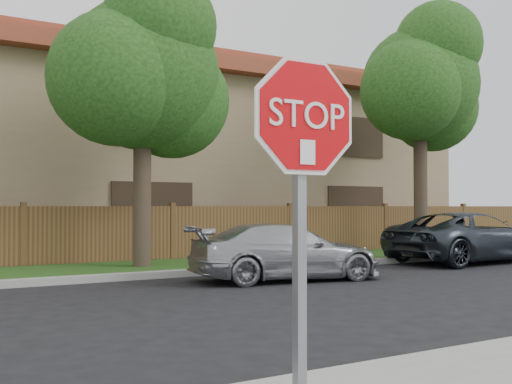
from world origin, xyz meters
TOP-DOWN VIEW (x-y plane):
  - far_curb at (0.00, 8.15)m, footprint 70.00×0.30m
  - grass_strip at (0.00, 9.80)m, footprint 70.00×3.00m
  - fence at (0.00, 11.40)m, footprint 70.00×0.12m
  - tree_mid at (2.52, 9.57)m, footprint 4.80×3.90m
  - tree_right at (12.02, 9.57)m, footprint 4.80×3.90m
  - stop_sign at (-0.40, -1.48)m, footprint 1.01×0.13m
  - sedan_right at (4.59, 6.38)m, footprint 4.43×2.36m
  - sedan_far_right at (11.38, 7.21)m, footprint 5.20×2.50m

SIDE VIEW (x-z plane):
  - grass_strip at x=0.00m, z-range 0.00..0.12m
  - far_curb at x=0.00m, z-range 0.00..0.15m
  - sedan_right at x=4.59m, z-range 0.00..1.22m
  - sedan_far_right at x=11.38m, z-range 0.00..1.43m
  - fence at x=0.00m, z-range 0.00..1.60m
  - stop_sign at x=-0.40m, z-range 0.55..3.11m
  - tree_mid at x=2.52m, z-range 1.20..8.55m
  - tree_right at x=12.02m, z-range 1.47..9.67m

